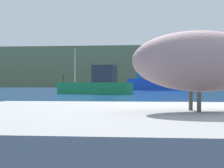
# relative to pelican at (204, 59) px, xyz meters

# --- Properties ---
(hillside_backdrop) EXTENTS (140.00, 13.20, 9.66)m
(hillside_backdrop) POSITION_rel_pelican_xyz_m (0.81, 74.48, 3.80)
(hillside_backdrop) COLOR #6B7A51
(hillside_backdrop) RESTS_ON ground
(pier_dock) EXTENTS (3.96, 2.23, 0.65)m
(pier_dock) POSITION_rel_pelican_xyz_m (-0.02, -0.00, -0.71)
(pier_dock) COLOR gray
(pier_dock) RESTS_ON ground
(pelican) EXTENTS (1.40, 0.64, 0.89)m
(pelican) POSITION_rel_pelican_xyz_m (0.00, 0.00, 0.00)
(pelican) COLOR gray
(pelican) RESTS_ON pier_dock
(fishing_boat_blue) EXTENTS (7.96, 3.64, 5.72)m
(fishing_boat_blue) POSITION_rel_pelican_xyz_m (1.79, 36.63, 0.01)
(fishing_boat_blue) COLOR blue
(fishing_boat_blue) RESTS_ON ground
(fishing_boat_green) EXTENTS (6.23, 3.15, 3.76)m
(fishing_boat_green) POSITION_rel_pelican_xyz_m (-3.80, 22.33, -0.27)
(fishing_boat_green) COLOR #1E8C4C
(fishing_boat_green) RESTS_ON ground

